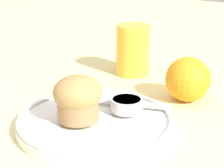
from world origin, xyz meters
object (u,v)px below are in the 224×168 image
(muffin, at_px, (78,98))
(orange_fruit, at_px, (188,79))
(butter_knife, at_px, (118,102))
(juice_glass, at_px, (133,50))

(muffin, xyz_separation_m, orange_fruit, (0.08, 0.21, -0.01))
(orange_fruit, bearing_deg, butter_knife, -119.31)
(muffin, distance_m, butter_knife, 0.09)
(butter_knife, bearing_deg, juice_glass, 95.51)
(butter_knife, height_order, orange_fruit, orange_fruit)
(orange_fruit, bearing_deg, juice_glass, 156.35)
(juice_glass, bearing_deg, butter_knife, -63.90)
(muffin, height_order, orange_fruit, muffin)
(butter_knife, bearing_deg, orange_fruit, 40.10)
(butter_knife, bearing_deg, muffin, -119.52)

